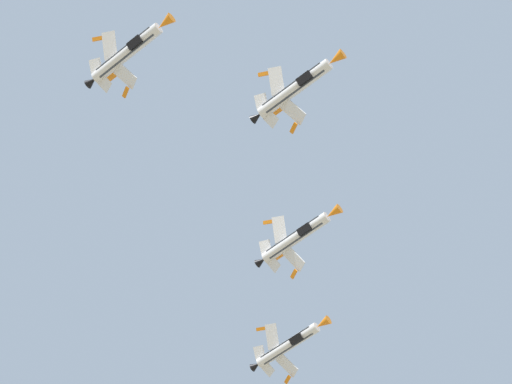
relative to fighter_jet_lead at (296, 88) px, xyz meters
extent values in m
cylinder|color=white|center=(-0.26, 0.11, 0.00)|extent=(11.62, 6.54, 1.70)
cube|color=#383D47|center=(-0.40, -0.19, -0.32)|extent=(9.70, 5.36, 1.32)
cone|color=orange|center=(6.24, -2.86, 0.00)|extent=(2.83, 2.42, 1.56)
cone|color=black|center=(-6.40, 2.92, 0.00)|extent=(2.02, 1.90, 1.36)
ellipsoid|color=#192333|center=(2.34, -0.56, 0.44)|extent=(3.56, 2.75, 1.56)
cube|color=black|center=(1.46, -1.32, -0.56)|extent=(2.57, 2.16, 1.38)
cube|color=white|center=(-1.10, 2.40, -1.96)|extent=(3.56, 3.35, 3.19)
cube|color=orange|center=(-1.51, 4.18, -3.48)|extent=(1.41, 1.61, 0.57)
cube|color=white|center=(-2.59, -0.86, 1.84)|extent=(2.08, 3.14, 3.19)
cube|color=orange|center=(-4.21, -1.71, 3.36)|extent=(1.63, 0.65, 0.57)
cube|color=white|center=(-4.46, 3.19, -1.11)|extent=(2.35, 2.35, 1.71)
cube|color=white|center=(-5.33, 1.28, 1.11)|extent=(1.77, 1.70, 1.71)
cube|color=orange|center=(-4.08, 3.31, 1.24)|extent=(3.21, 2.92, 1.93)
cylinder|color=white|center=(-5.99, 24.81, 1.32)|extent=(11.62, 6.54, 1.70)
cube|color=#383D47|center=(-6.14, 24.48, 1.02)|extent=(9.68, 5.31, 1.37)
cone|color=orange|center=(0.51, 21.83, 1.32)|extent=(2.83, 2.42, 1.56)
cone|color=black|center=(-12.13, 27.61, 1.32)|extent=(2.02, 1.90, 1.36)
ellipsoid|color=#192333|center=(-3.38, 24.15, 1.73)|extent=(3.55, 2.74, 1.55)
cube|color=black|center=(-4.28, 23.34, 0.80)|extent=(2.56, 2.14, 1.38)
cube|color=white|center=(-6.88, 26.98, -0.74)|extent=(3.41, 3.24, 3.35)
cube|color=orange|center=(-7.34, 28.67, -2.35)|extent=(1.40, 1.60, 0.58)
cube|color=white|center=(-8.27, 23.94, 3.27)|extent=(2.07, 2.95, 3.35)
cube|color=orange|center=(-9.85, 23.18, 4.88)|extent=(1.63, 0.64, 0.58)
cube|color=white|center=(-10.22, 27.82, 0.15)|extent=(2.28, 2.29, 1.79)
cube|color=white|center=(-11.03, 26.04, 2.49)|extent=(1.77, 1.61, 1.79)
cube|color=orange|center=(-9.78, 28.07, 2.48)|extent=(3.25, 3.01, 1.82)
cylinder|color=white|center=(-21.85, -9.46, 3.47)|extent=(11.62, 6.54, 1.70)
cube|color=#383D47|center=(-21.98, -9.76, 3.14)|extent=(9.72, 5.39, 1.29)
cone|color=orange|center=(-15.35, -12.44, 3.47)|extent=(2.83, 2.42, 1.56)
cone|color=black|center=(-27.99, -6.65, 3.47)|extent=(2.02, 1.90, 1.36)
ellipsoid|color=#192333|center=(-19.26, -10.16, 3.93)|extent=(3.56, 2.75, 1.56)
cube|color=black|center=(-20.12, -10.87, 2.89)|extent=(2.57, 2.17, 1.37)
cube|color=white|center=(-22.65, -7.09, 1.61)|extent=(3.67, 3.44, 3.05)
cube|color=orange|center=(-23.03, -5.24, 0.16)|extent=(1.42, 1.61, 0.56)
cube|color=white|center=(-24.22, -10.52, 5.22)|extent=(2.09, 3.28, 3.05)
cube|color=orange|center=(-25.87, -11.43, 6.67)|extent=(1.63, 0.66, 0.56)
cube|color=white|center=(-26.03, -6.34, 2.42)|extent=(2.40, 2.40, 1.64)
cube|color=white|center=(-26.95, -8.34, 4.53)|extent=(1.77, 1.78, 1.64)
cube|color=orange|center=(-25.69, -6.33, 4.78)|extent=(3.17, 2.85, 2.02)
cylinder|color=white|center=(-12.24, 45.58, 2.51)|extent=(11.62, 6.54, 1.70)
cube|color=#383D47|center=(-12.37, 45.29, 2.17)|extent=(9.72, 5.39, 1.29)
cone|color=orange|center=(-5.73, 42.60, 2.51)|extent=(2.83, 2.42, 1.56)
cone|color=black|center=(-18.37, 48.39, 2.51)|extent=(2.02, 1.90, 1.36)
ellipsoid|color=#192333|center=(-9.65, 44.88, 2.97)|extent=(3.56, 2.75, 1.56)
cube|color=black|center=(-10.50, 44.17, 1.92)|extent=(2.57, 2.17, 1.37)
cube|color=white|center=(-13.04, 47.96, 0.64)|extent=(3.68, 3.44, 3.04)
cube|color=orange|center=(-13.42, 49.80, -0.80)|extent=(1.42, 1.61, 0.56)
cube|color=white|center=(-14.61, 44.52, 4.25)|extent=(2.09, 3.29, 3.04)
cube|color=orange|center=(-16.26, 43.60, 5.70)|extent=(1.63, 0.67, 0.56)
cube|color=white|center=(-16.42, 48.70, 1.45)|extent=(2.41, 2.41, 1.63)
cube|color=white|center=(-17.33, 46.70, 3.56)|extent=(1.77, 1.78, 1.63)
cube|color=orange|center=(-16.08, 48.71, 3.82)|extent=(3.17, 2.84, 2.02)
camera|label=1|loc=(9.53, -58.68, -129.10)|focal=72.04mm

